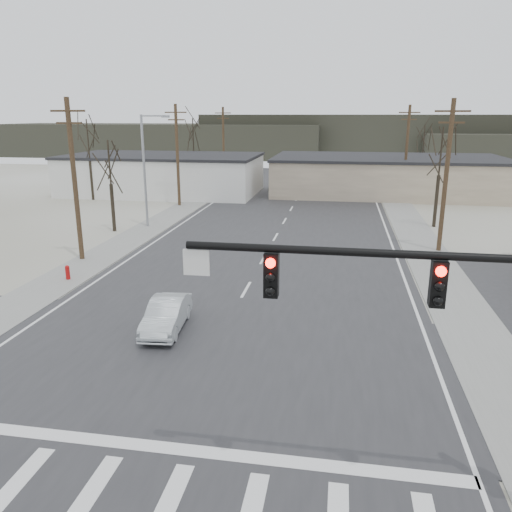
{
  "coord_description": "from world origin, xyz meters",
  "views": [
    {
      "loc": [
        4.71,
        -16.51,
        8.99
      ],
      "look_at": [
        0.94,
        5.65,
        2.6
      ],
      "focal_mm": 35.0,
      "sensor_mm": 36.0,
      "label": 1
    }
  ],
  "objects_px": {
    "traffic_signal_mast": "(488,328)",
    "car_far_b": "(305,171)",
    "fire_hydrant": "(68,272)",
    "sedan_crossing": "(166,315)",
    "car_far_a": "(358,192)"
  },
  "relations": [
    {
      "from": "traffic_signal_mast",
      "to": "car_far_b",
      "type": "height_order",
      "value": "traffic_signal_mast"
    },
    {
      "from": "traffic_signal_mast",
      "to": "fire_hydrant",
      "type": "distance_m",
      "value": 23.39
    },
    {
      "from": "fire_hydrant",
      "to": "car_far_b",
      "type": "height_order",
      "value": "car_far_b"
    },
    {
      "from": "traffic_signal_mast",
      "to": "fire_hydrant",
      "type": "height_order",
      "value": "traffic_signal_mast"
    },
    {
      "from": "sedan_crossing",
      "to": "car_far_a",
      "type": "height_order",
      "value": "car_far_a"
    },
    {
      "from": "sedan_crossing",
      "to": "car_far_a",
      "type": "distance_m",
      "value": 38.45
    },
    {
      "from": "car_far_a",
      "to": "traffic_signal_mast",
      "type": "bearing_deg",
      "value": 67.58
    },
    {
      "from": "fire_hydrant",
      "to": "traffic_signal_mast",
      "type": "bearing_deg",
      "value": -38.13
    },
    {
      "from": "fire_hydrant",
      "to": "car_far_a",
      "type": "xyz_separation_m",
      "value": [
        16.88,
        31.81,
        0.28
      ]
    },
    {
      "from": "car_far_a",
      "to": "car_far_b",
      "type": "distance_m",
      "value": 22.36
    },
    {
      "from": "traffic_signal_mast",
      "to": "car_far_a",
      "type": "height_order",
      "value": "traffic_signal_mast"
    },
    {
      "from": "traffic_signal_mast",
      "to": "car_far_a",
      "type": "distance_m",
      "value": 46.2
    },
    {
      "from": "sedan_crossing",
      "to": "car_far_b",
      "type": "height_order",
      "value": "sedan_crossing"
    },
    {
      "from": "traffic_signal_mast",
      "to": "fire_hydrant",
      "type": "relative_size",
      "value": 10.29
    },
    {
      "from": "traffic_signal_mast",
      "to": "car_far_b",
      "type": "bearing_deg",
      "value": 97.35
    }
  ]
}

